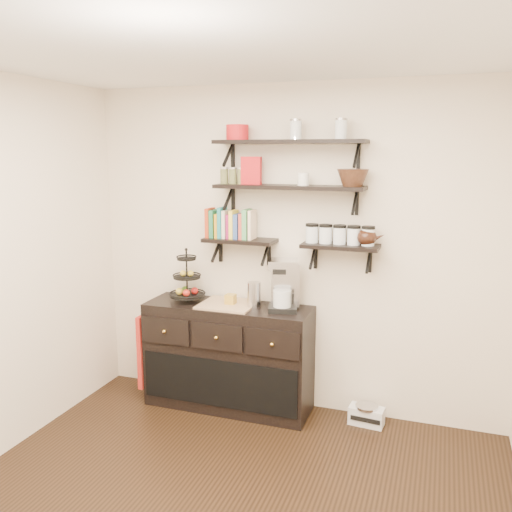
# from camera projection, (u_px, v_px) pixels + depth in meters

# --- Properties ---
(ceiling) EXTENTS (3.50, 3.50, 0.02)m
(ceiling) POSITION_uv_depth(u_px,v_px,m) (199.00, 38.00, 2.61)
(ceiling) COLOR white
(ceiling) RESTS_ON back_wall
(back_wall) EXTENTS (3.50, 0.02, 2.70)m
(back_wall) POSITION_uv_depth(u_px,v_px,m) (293.00, 251.00, 4.49)
(back_wall) COLOR beige
(back_wall) RESTS_ON ground
(shelf_top) EXTENTS (1.20, 0.27, 0.23)m
(shelf_top) POSITION_uv_depth(u_px,v_px,m) (289.00, 142.00, 4.20)
(shelf_top) COLOR black
(shelf_top) RESTS_ON back_wall
(shelf_mid) EXTENTS (1.20, 0.27, 0.23)m
(shelf_mid) POSITION_uv_depth(u_px,v_px,m) (289.00, 187.00, 4.26)
(shelf_mid) COLOR black
(shelf_mid) RESTS_ON back_wall
(shelf_low_left) EXTENTS (0.60, 0.25, 0.23)m
(shelf_low_left) POSITION_uv_depth(u_px,v_px,m) (240.00, 241.00, 4.50)
(shelf_low_left) COLOR black
(shelf_low_left) RESTS_ON back_wall
(shelf_low_right) EXTENTS (0.60, 0.25, 0.23)m
(shelf_low_right) POSITION_uv_depth(u_px,v_px,m) (340.00, 247.00, 4.23)
(shelf_low_right) COLOR black
(shelf_low_right) RESTS_ON back_wall
(cookbooks) EXTENTS (0.40, 0.15, 0.26)m
(cookbooks) POSITION_uv_depth(u_px,v_px,m) (232.00, 224.00, 4.49)
(cookbooks) COLOR #AF3415
(cookbooks) RESTS_ON shelf_low_left
(glass_canisters) EXTENTS (0.54, 0.10, 0.13)m
(glass_canisters) POSITION_uv_depth(u_px,v_px,m) (340.00, 236.00, 4.21)
(glass_canisters) COLOR silver
(glass_canisters) RESTS_ON shelf_low_right
(sideboard) EXTENTS (1.40, 0.50, 0.92)m
(sideboard) POSITION_uv_depth(u_px,v_px,m) (229.00, 356.00, 4.60)
(sideboard) COLOR black
(sideboard) RESTS_ON floor
(fruit_stand) EXTENTS (0.30, 0.30, 0.44)m
(fruit_stand) POSITION_uv_depth(u_px,v_px,m) (187.00, 284.00, 4.61)
(fruit_stand) COLOR black
(fruit_stand) RESTS_ON sideboard
(candle) EXTENTS (0.08, 0.08, 0.08)m
(candle) POSITION_uv_depth(u_px,v_px,m) (231.00, 299.00, 4.49)
(candle) COLOR #AE8628
(candle) RESTS_ON sideboard
(coffee_maker) EXTENTS (0.27, 0.27, 0.42)m
(coffee_maker) POSITION_uv_depth(u_px,v_px,m) (284.00, 286.00, 4.35)
(coffee_maker) COLOR black
(coffee_maker) RESTS_ON sideboard
(thermal_carafe) EXTENTS (0.11, 0.11, 0.22)m
(thermal_carafe) POSITION_uv_depth(u_px,v_px,m) (254.00, 296.00, 4.40)
(thermal_carafe) COLOR silver
(thermal_carafe) RESTS_ON sideboard
(apron) EXTENTS (0.04, 0.28, 0.65)m
(apron) POSITION_uv_depth(u_px,v_px,m) (147.00, 349.00, 4.74)
(apron) COLOR maroon
(apron) RESTS_ON sideboard
(radio) EXTENTS (0.29, 0.20, 0.16)m
(radio) POSITION_uv_depth(u_px,v_px,m) (366.00, 415.00, 4.34)
(radio) COLOR silver
(radio) RESTS_ON floor
(recipe_box) EXTENTS (0.16, 0.07, 0.22)m
(recipe_box) POSITION_uv_depth(u_px,v_px,m) (251.00, 171.00, 4.34)
(recipe_box) COLOR red
(recipe_box) RESTS_ON shelf_mid
(walnut_bowl) EXTENTS (0.24, 0.24, 0.13)m
(walnut_bowl) POSITION_uv_depth(u_px,v_px,m) (353.00, 178.00, 4.08)
(walnut_bowl) COLOR black
(walnut_bowl) RESTS_ON shelf_mid
(ramekins) EXTENTS (0.09, 0.09, 0.10)m
(ramekins) POSITION_uv_depth(u_px,v_px,m) (303.00, 179.00, 4.21)
(ramekins) COLOR white
(ramekins) RESTS_ON shelf_mid
(teapot) EXTENTS (0.22, 0.17, 0.15)m
(teapot) POSITION_uv_depth(u_px,v_px,m) (367.00, 236.00, 4.14)
(teapot) COLOR black
(teapot) RESTS_ON shelf_low_right
(red_pot) EXTENTS (0.18, 0.18, 0.12)m
(red_pot) POSITION_uv_depth(u_px,v_px,m) (237.00, 132.00, 4.32)
(red_pot) COLOR red
(red_pot) RESTS_ON shelf_top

